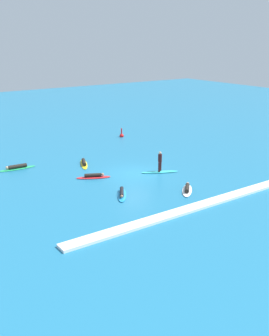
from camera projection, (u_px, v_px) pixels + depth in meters
The scene contains 9 objects.
ground_plane at pixel (134, 174), 34.00m from camera, with size 120.00×120.00×0.00m, color #1E6B93.
surfer_on_teal_board at pixel (160, 167), 34.16m from camera, with size 3.10×1.91×1.84m.
surfer_on_green_board at pixel (17, 167), 35.13m from camera, with size 3.26×0.87×0.41m.
surfer_on_white_board at pixel (187, 189), 30.13m from camera, with size 2.38×2.42×0.41m.
surfer_on_blue_board at pixel (122, 194), 29.29m from camera, with size 2.08×2.73×0.38m.
surfer_on_red_board at pixel (94, 176), 32.93m from camera, with size 2.81×1.84×0.39m.
surfer_on_yellow_board at pixel (84, 163), 36.41m from camera, with size 1.80×3.12×0.40m.
marker_buoy at pixel (122, 135), 46.52m from camera, with size 0.50×0.50×1.13m.
wave_crest at pixel (204, 204), 27.51m from camera, with size 21.29×0.90×0.18m, color white.
Camera 1 is at (-18.43, -26.42, 10.89)m, focal length 43.32 mm.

